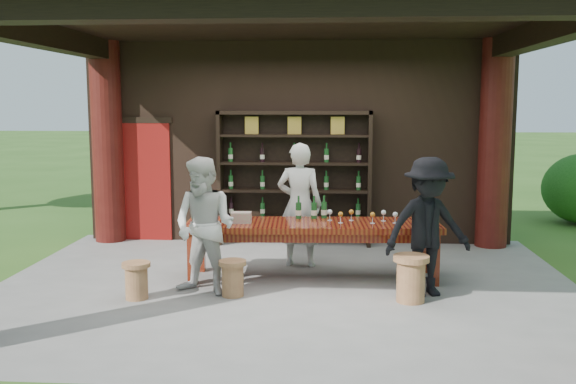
# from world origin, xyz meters

# --- Properties ---
(ground) EXTENTS (90.00, 90.00, 0.00)m
(ground) POSITION_xyz_m (0.00, 0.00, 0.00)
(ground) COLOR #2D5119
(ground) RESTS_ON ground
(pavilion) EXTENTS (7.50, 6.00, 3.60)m
(pavilion) POSITION_xyz_m (-0.01, 0.43, 2.13)
(pavilion) COLOR slate
(pavilion) RESTS_ON ground
(wine_shelf) EXTENTS (2.48, 0.38, 2.18)m
(wine_shelf) POSITION_xyz_m (-0.04, 2.45, 1.09)
(wine_shelf) COLOR black
(wine_shelf) RESTS_ON ground
(tasting_table) EXTENTS (3.35, 1.01, 0.75)m
(tasting_table) POSITION_xyz_m (0.32, 0.42, 0.63)
(tasting_table) COLOR #59100C
(tasting_table) RESTS_ON ground
(stool_near_left) EXTENTS (0.33, 0.33, 0.44)m
(stool_near_left) POSITION_xyz_m (-0.61, -0.45, 0.23)
(stool_near_left) COLOR brown
(stool_near_left) RESTS_ON ground
(stool_near_right) EXTENTS (0.42, 0.42, 0.55)m
(stool_near_right) POSITION_xyz_m (1.50, -0.53, 0.29)
(stool_near_right) COLOR brown
(stool_near_right) RESTS_ON ground
(stool_far_left) EXTENTS (0.34, 0.34, 0.44)m
(stool_far_left) POSITION_xyz_m (-1.72, -0.64, 0.23)
(stool_far_left) COLOR brown
(stool_far_left) RESTS_ON ground
(host) EXTENTS (0.68, 0.49, 1.75)m
(host) POSITION_xyz_m (0.12, 1.08, 0.88)
(host) COLOR beige
(host) RESTS_ON ground
(guest_woman) EXTENTS (0.98, 0.87, 1.66)m
(guest_woman) POSITION_xyz_m (-0.95, -0.38, 0.83)
(guest_woman) COLOR beige
(guest_woman) RESTS_ON ground
(guest_man) EXTENTS (1.21, 0.91, 1.67)m
(guest_man) POSITION_xyz_m (1.71, -0.25, 0.83)
(guest_man) COLOR black
(guest_man) RESTS_ON ground
(table_bottles) EXTENTS (0.42, 0.14, 0.31)m
(table_bottles) POSITION_xyz_m (0.31, 0.70, 0.90)
(table_bottles) COLOR #194C1E
(table_bottles) RESTS_ON tasting_table
(table_glasses) EXTENTS (0.92, 0.26, 0.15)m
(table_glasses) POSITION_xyz_m (0.97, 0.49, 0.82)
(table_glasses) COLOR silver
(table_glasses) RESTS_ON tasting_table
(napkin_basket) EXTENTS (0.27, 0.19, 0.14)m
(napkin_basket) POSITION_xyz_m (-0.61, 0.32, 0.82)
(napkin_basket) COLOR #BF6672
(napkin_basket) RESTS_ON tasting_table
(shrubs) EXTENTS (15.27, 9.83, 1.36)m
(shrubs) POSITION_xyz_m (1.66, 0.37, 0.56)
(shrubs) COLOR #194C14
(shrubs) RESTS_ON ground
(trees) EXTENTS (21.33, 9.58, 4.80)m
(trees) POSITION_xyz_m (3.78, 1.55, 3.37)
(trees) COLOR #3F2819
(trees) RESTS_ON ground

